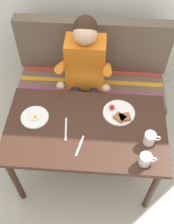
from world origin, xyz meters
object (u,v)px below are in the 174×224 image
coffee_mug_second (150,138)px  knife (66,129)px  couch (91,88)px  fork (80,146)px  table (86,133)px  person (85,70)px  plate_eggs (35,117)px  plate_breakfast (119,113)px  coffee_mug (146,159)px

coffee_mug_second → knife: coffee_mug_second is taller
couch → fork: (-0.03, -0.92, 0.40)m
table → fork: 0.18m
person → plate_eggs: person is taller
table → fork: (-0.03, -0.16, 0.08)m
knife → coffee_mug_second: bearing=-11.8°
table → coffee_mug_second: size_ratio=10.17×
plate_breakfast → plate_eggs: size_ratio=1.16×
plate_breakfast → couch: bearing=111.6°
couch → person: 0.45m
plate_breakfast → knife: bearing=-157.3°
plate_eggs → coffee_mug_second: size_ratio=1.79×
coffee_mug_second → plate_eggs: bearing=169.9°
coffee_mug → fork: size_ratio=0.69×
plate_breakfast → plate_eggs: 0.64m
plate_breakfast → coffee_mug: bearing=-66.7°
plate_eggs → fork: size_ratio=1.24×
plate_breakfast → plate_eggs: bearing=-172.9°
coffee_mug → coffee_mug_second: bearing=76.7°
coffee_mug → coffee_mug_second: (0.04, 0.17, 0.00)m
coffee_mug → knife: 0.61m
table → fork: bearing=-100.0°
plate_breakfast → coffee_mug: (0.17, -0.40, 0.04)m
person → fork: (0.02, -0.75, -0.01)m
coffee_mug_second → fork: coffee_mug_second is taller
coffee_mug → coffee_mug_second: 0.17m
couch → coffee_mug_second: size_ratio=12.20×
plate_eggs → fork: bearing=-31.0°
table → plate_breakfast: size_ratio=4.91×
couch → fork: couch is taller
fork → couch: bearing=101.7°
fork → table: bearing=93.5°
person → coffee_mug: size_ratio=10.27×
person → plate_eggs: bearing=-122.5°
table → plate_eggs: bearing=171.6°
couch → fork: 1.01m
person → knife: (-0.09, -0.62, -0.01)m
plate_eggs → knife: bearing=-18.8°
coffee_mug_second → person: bearing=126.7°
coffee_mug_second → table: bearing=168.5°
couch → plate_eggs: couch is taller
table → plate_eggs: size_ratio=5.69×
table → plate_eggs: (-0.39, 0.06, 0.09)m
person → knife: person is taller
coffee_mug → knife: bearing=157.5°
plate_breakfast → person: bearing=123.4°
person → coffee_mug_second: bearing=-53.3°
couch → plate_eggs: 0.91m
couch → knife: 0.90m
table → knife: (-0.14, -0.03, 0.08)m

